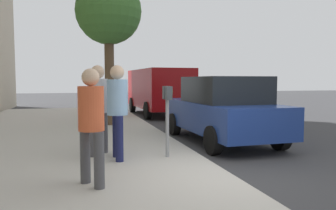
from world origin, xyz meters
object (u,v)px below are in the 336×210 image
parking_officer (98,102)px  street_tree (109,13)px  pedestrian_at_meter (117,104)px  pedestrian_bystander (91,118)px  parking_meter (167,106)px  parked_sedan_near (222,109)px  parked_van_far (158,89)px

parking_officer → street_tree: (4.58, -0.66, 2.68)m
pedestrian_at_meter → pedestrian_bystander: 1.62m
parking_meter → pedestrian_bystander: 2.10m
parking_officer → parking_meter: bearing=15.3°
pedestrian_at_meter → pedestrian_bystander: bearing=-111.6°
street_tree → parked_sedan_near: bearing=-140.0°
parking_meter → parked_van_far: parked_van_far is taller
parking_officer → pedestrian_bystander: bearing=-57.0°
parking_officer → parked_van_far: parked_van_far is taller
parking_officer → parked_van_far: 9.30m
parking_meter → street_tree: street_tree is taller
parking_officer → parked_sedan_near: (1.36, -3.36, -0.34)m
parked_sedan_near → street_tree: bearing=40.0°
parked_sedan_near → street_tree: (3.22, 2.70, 3.02)m
parked_van_far → pedestrian_at_meter: bearing=161.7°
parked_van_far → parking_meter: bearing=167.5°
parking_officer → parked_sedan_near: parking_officer is taller
street_tree → pedestrian_at_meter: bearing=176.3°
pedestrian_at_meter → parked_sedan_near: pedestrian_at_meter is taller
parked_sedan_near → pedestrian_at_meter: bearing=121.7°
parking_meter → parked_sedan_near: 2.84m
parking_officer → street_tree: street_tree is taller
pedestrian_bystander → parked_sedan_near: (3.39, -3.58, -0.24)m
parking_meter → pedestrian_at_meter: (0.07, 0.97, 0.06)m
pedestrian_bystander → parked_sedan_near: bearing=13.8°
pedestrian_bystander → parked_sedan_near: pedestrian_bystander is taller
pedestrian_bystander → parked_sedan_near: size_ratio=0.38×
parked_sedan_near → parking_meter: bearing=133.3°
parking_meter → street_tree: bearing=7.1°
pedestrian_bystander → parking_officer: (2.03, -0.22, 0.10)m
parked_van_far → street_tree: size_ratio=1.07×
parking_officer → parked_van_far: (8.67, -3.36, 0.02)m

